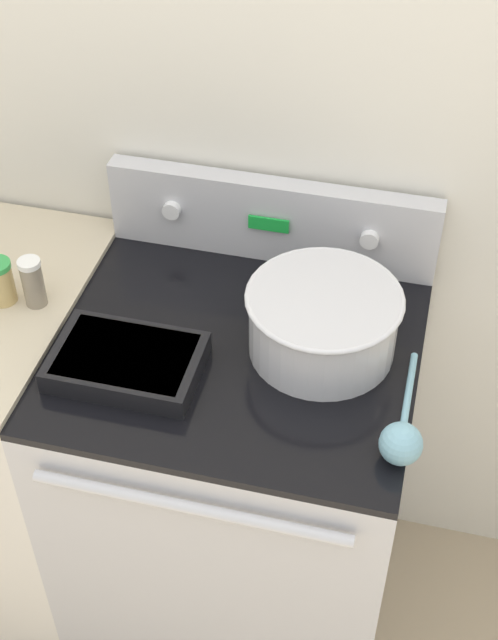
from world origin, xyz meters
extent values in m
cube|color=silver|center=(0.00, 0.70, 1.25)|extent=(8.00, 0.05, 2.50)
cube|color=#BCBCC1|center=(0.00, 0.33, 0.46)|extent=(0.73, 0.66, 0.93)
cube|color=black|center=(0.00, 0.33, 0.94)|extent=(0.73, 0.66, 0.02)
cylinder|color=silver|center=(0.00, -0.02, 0.87)|extent=(0.60, 0.02, 0.02)
cube|color=#BCBCC1|center=(0.00, 0.64, 1.04)|extent=(0.73, 0.05, 0.20)
cylinder|color=white|center=(-0.22, 0.60, 1.05)|extent=(0.04, 0.02, 0.04)
cylinder|color=white|center=(0.22, 0.60, 1.05)|extent=(0.04, 0.02, 0.04)
cube|color=green|center=(0.00, 0.61, 1.05)|extent=(0.09, 0.01, 0.03)
cylinder|color=silver|center=(0.17, 0.36, 1.01)|extent=(0.29, 0.29, 0.14)
torus|color=silver|center=(0.17, 0.36, 1.08)|extent=(0.31, 0.31, 0.01)
cylinder|color=beige|center=(0.17, 0.36, 1.07)|extent=(0.27, 0.27, 0.02)
cube|color=black|center=(-0.19, 0.21, 0.97)|extent=(0.29, 0.20, 0.05)
cube|color=tan|center=(-0.19, 0.21, 0.98)|extent=(0.25, 0.17, 0.03)
cylinder|color=#7AB2C6|center=(0.35, 0.25, 0.95)|extent=(0.01, 0.26, 0.01)
sphere|color=#7AB2C6|center=(0.35, 0.12, 0.98)|extent=(0.08, 0.08, 0.08)
cylinder|color=gray|center=(-0.44, 0.34, 1.01)|extent=(0.05, 0.05, 0.10)
cylinder|color=white|center=(-0.44, 0.34, 1.06)|extent=(0.05, 0.05, 0.01)
cylinder|color=tan|center=(-0.51, 0.34, 1.00)|extent=(0.06, 0.06, 0.09)
camera|label=1|loc=(0.33, -0.92, 2.20)|focal=50.00mm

